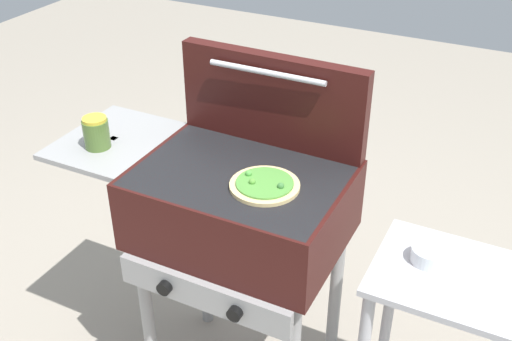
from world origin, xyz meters
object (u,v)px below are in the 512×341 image
grill (237,211)px  pizza_veggie (265,185)px  topping_bowl_near (429,255)px  prep_table (442,331)px  sauce_jar (96,133)px

grill → pizza_veggie: bearing=-18.9°
topping_bowl_near → grill: bearing=-177.1°
grill → topping_bowl_near: size_ratio=9.31×
grill → prep_table: grill is taller
pizza_veggie → sauce_jar: (-0.59, -0.02, 0.04)m
pizza_veggie → prep_table: pizza_veggie is taller
grill → sauce_jar: sauce_jar is taller
sauce_jar → prep_table: size_ratio=0.14×
sauce_jar → topping_bowl_near: size_ratio=1.02×
prep_table → topping_bowl_near: (-0.08, 0.03, 0.24)m
grill → topping_bowl_near: 0.60m
sauce_jar → topping_bowl_near: sauce_jar is taller
pizza_veggie → topping_bowl_near: 0.50m
prep_table → pizza_veggie: bearing=-175.6°
sauce_jar → grill: bearing=7.7°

